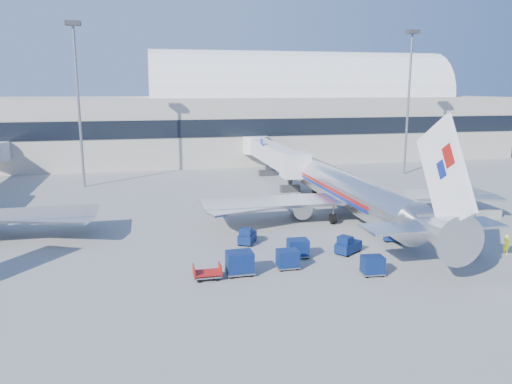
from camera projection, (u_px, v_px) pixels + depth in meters
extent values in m
plane|color=gray|center=(272.00, 238.00, 46.77)|extent=(260.00, 260.00, 0.00)
cube|color=#B2AA9E|center=(70.00, 130.00, 93.72)|extent=(170.00, 28.00, 12.00)
cube|color=black|center=(57.00, 131.00, 80.19)|extent=(170.00, 0.40, 3.00)
cylinder|color=white|center=(299.00, 97.00, 102.05)|extent=(60.00, 18.00, 18.00)
cylinder|color=silver|center=(348.00, 191.00, 54.03)|extent=(3.80, 28.00, 3.80)
sphere|color=silver|center=(307.00, 170.00, 67.41)|extent=(3.72, 3.72, 3.72)
cone|color=silver|center=(436.00, 230.00, 37.71)|extent=(3.80, 6.00, 3.80)
cube|color=#9A0F0B|center=(344.00, 187.00, 54.94)|extent=(3.85, 20.16, 0.32)
cube|color=navy|center=(344.00, 190.00, 55.01)|extent=(3.85, 20.16, 0.32)
cube|color=white|center=(445.00, 174.00, 36.33)|extent=(0.35, 7.79, 8.74)
cube|color=silver|center=(433.00, 226.00, 38.15)|extent=(11.00, 3.00, 0.18)
cube|color=silver|center=(351.00, 198.00, 53.20)|extent=(32.00, 5.00, 0.28)
cylinder|color=#B7B7BC|center=(298.00, 206.00, 53.66)|extent=(2.10, 3.80, 2.10)
cylinder|color=#B7B7BC|center=(392.00, 201.00, 56.00)|extent=(2.10, 3.80, 2.10)
cylinder|color=black|center=(314.00, 192.00, 65.04)|extent=(0.40, 0.90, 0.90)
cube|color=silver|center=(272.00, 153.00, 76.22)|extent=(2.70, 24.00, 2.70)
cube|color=silver|center=(295.00, 165.00, 64.57)|extent=(3.40, 3.20, 3.20)
cylinder|color=silver|center=(256.00, 145.00, 87.21)|extent=(4.40, 4.40, 3.00)
cube|color=#2D2D30|center=(290.00, 179.00, 67.12)|extent=(0.50, 0.50, 3.00)
cube|color=#2D2D30|center=(290.00, 189.00, 67.40)|extent=(2.60, 1.00, 0.90)
cube|color=#2D2D30|center=(267.00, 165.00, 79.54)|extent=(0.50, 0.50, 3.00)
cube|color=#2D2D30|center=(267.00, 173.00, 79.82)|extent=(2.60, 1.00, 0.90)
cube|color=navy|center=(262.00, 142.00, 75.51)|extent=(0.12, 1.40, 0.90)
cylinder|color=slate|center=(79.00, 109.00, 68.92)|extent=(0.36, 0.36, 22.00)
cube|color=#2D2D30|center=(73.00, 23.00, 66.59)|extent=(2.00, 1.20, 0.60)
cylinder|color=slate|center=(408.00, 106.00, 79.54)|extent=(0.36, 0.36, 22.00)
cube|color=#2D2D30|center=(413.00, 32.00, 77.21)|extent=(2.00, 1.20, 0.60)
cube|color=#9E9E96|center=(433.00, 218.00, 52.41)|extent=(3.00, 0.55, 0.90)
cube|color=#9E9E96|center=(461.00, 216.00, 53.12)|extent=(3.00, 0.55, 0.90)
cube|color=#9E9E96|center=(488.00, 214.00, 53.82)|extent=(3.00, 0.55, 0.90)
cube|color=#091B4A|center=(348.00, 247.00, 42.46)|extent=(2.74, 2.43, 0.81)
cube|color=#091B4A|center=(345.00, 241.00, 41.94)|extent=(1.41, 1.44, 0.75)
cylinder|color=black|center=(349.00, 246.00, 43.46)|extent=(0.63, 0.54, 0.60)
cube|color=#091B4A|center=(396.00, 236.00, 45.63)|extent=(2.60, 2.16, 0.76)
cube|color=#091B4A|center=(391.00, 229.00, 45.65)|extent=(1.29, 1.33, 0.71)
cylinder|color=black|center=(406.00, 238.00, 45.88)|extent=(0.60, 0.47, 0.57)
cube|color=#091B4A|center=(247.00, 237.00, 45.13)|extent=(2.14, 2.67, 0.78)
cube|color=#091B4A|center=(246.00, 232.00, 44.51)|extent=(1.35, 1.30, 0.73)
cylinder|color=black|center=(245.00, 237.00, 46.09)|extent=(0.46, 0.62, 0.58)
cube|color=#091B4A|center=(298.00, 247.00, 41.32)|extent=(1.77, 1.42, 1.36)
cube|color=slate|center=(298.00, 255.00, 41.46)|extent=(1.87, 1.47, 0.09)
cylinder|color=black|center=(304.00, 253.00, 42.06)|extent=(0.38, 0.17, 0.38)
cube|color=#091B4A|center=(288.00, 258.00, 38.77)|extent=(1.65, 1.28, 1.32)
cube|color=slate|center=(288.00, 266.00, 38.91)|extent=(1.74, 1.33, 0.09)
cylinder|color=black|center=(294.00, 264.00, 39.53)|extent=(0.37, 0.15, 0.36)
cube|color=#091B4A|center=(240.00, 262.00, 37.45)|extent=(2.00, 1.58, 1.58)
cube|color=slate|center=(240.00, 272.00, 37.62)|extent=(2.11, 1.63, 0.11)
cylinder|color=black|center=(248.00, 268.00, 38.37)|extent=(0.44, 0.19, 0.44)
cube|color=#091B4A|center=(373.00, 265.00, 37.45)|extent=(1.68, 1.35, 1.28)
cube|color=slate|center=(372.00, 273.00, 37.58)|extent=(1.77, 1.40, 0.09)
cylinder|color=black|center=(378.00, 270.00, 38.14)|extent=(0.36, 0.17, 0.35)
cube|color=#091B4A|center=(464.00, 244.00, 41.95)|extent=(1.96, 1.64, 1.42)
cube|color=slate|center=(464.00, 252.00, 42.10)|extent=(2.07, 1.70, 0.10)
cylinder|color=black|center=(465.00, 250.00, 42.85)|extent=(0.41, 0.22, 0.39)
cube|color=slate|center=(207.00, 275.00, 36.74)|extent=(2.05, 1.41, 0.11)
cube|color=#9B100E|center=(207.00, 273.00, 36.70)|extent=(2.05, 1.46, 0.07)
cylinder|color=black|center=(215.00, 274.00, 37.40)|extent=(0.37, 0.15, 0.37)
imported|color=#EDFE1A|center=(506.00, 244.00, 42.29)|extent=(0.50, 0.67, 1.68)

